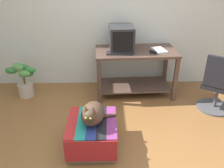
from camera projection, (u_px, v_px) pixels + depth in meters
ground_plane at (113, 161)px, 2.72m from camera, size 14.00×14.00×0.00m
back_wall at (110, 11)px, 3.95m from camera, size 8.00×0.10×2.60m
desk at (135, 65)px, 3.91m from camera, size 1.31×0.73×0.77m
tv_monitor at (121, 39)px, 3.73m from camera, size 0.39×0.47×0.38m
keyboard at (120, 53)px, 3.65m from camera, size 0.41×0.17×0.02m
book at (159, 50)px, 3.77m from camera, size 0.23×0.30×0.02m
ottoman_with_blanket at (92, 134)px, 2.86m from camera, size 0.57×0.66×0.36m
cat at (93, 114)px, 2.70m from camera, size 0.44×0.42×0.30m
potted_plant at (24, 79)px, 3.92m from camera, size 0.45×0.31×0.60m
office_chair at (218, 87)px, 3.49m from camera, size 0.59×0.59×0.89m
stapler at (153, 52)px, 3.67m from camera, size 0.10×0.10×0.04m
pen at (159, 50)px, 3.80m from camera, size 0.01×0.14×0.01m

